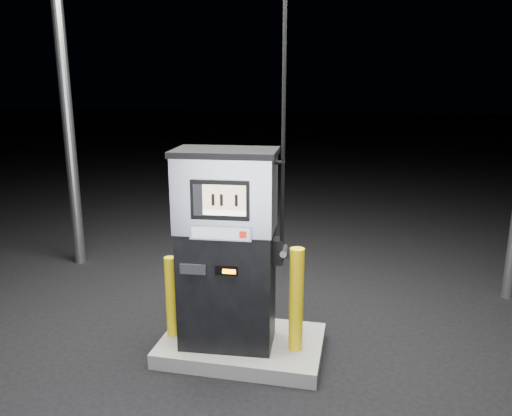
# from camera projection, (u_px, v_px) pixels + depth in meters

# --- Properties ---
(ground) EXTENTS (80.00, 80.00, 0.00)m
(ground) POSITION_uv_depth(u_px,v_px,m) (242.00, 352.00, 5.06)
(ground) COLOR black
(ground) RESTS_ON ground
(pump_island) EXTENTS (1.60, 1.00, 0.15)m
(pump_island) POSITION_uv_depth(u_px,v_px,m) (242.00, 345.00, 5.04)
(pump_island) COLOR #5F605B
(pump_island) RESTS_ON ground
(fuel_dispenser) EXTENTS (1.07, 0.63, 3.98)m
(fuel_dispenser) POSITION_uv_depth(u_px,v_px,m) (227.00, 248.00, 4.71)
(fuel_dispenser) COLOR black
(fuel_dispenser) RESTS_ON pump_island
(bollard_left) EXTENTS (0.14, 0.14, 0.83)m
(bollard_left) POSITION_uv_depth(u_px,v_px,m) (171.00, 297.00, 5.00)
(bollard_left) COLOR yellow
(bollard_left) RESTS_ON pump_island
(bollard_right) EXTENTS (0.18, 0.18, 1.02)m
(bollard_right) POSITION_uv_depth(u_px,v_px,m) (296.00, 300.00, 4.71)
(bollard_right) COLOR yellow
(bollard_right) RESTS_ON pump_island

